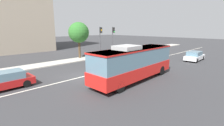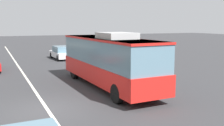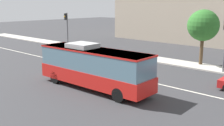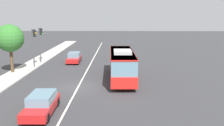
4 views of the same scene
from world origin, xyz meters
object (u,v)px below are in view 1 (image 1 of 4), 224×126
at_px(street_tree_kerbside_left, 79,33).
at_px(sedan_white, 195,56).
at_px(sedan_red_ahead, 136,54).
at_px(traffic_light_far_corner, 101,37).
at_px(sedan_red, 4,81).
at_px(traffic_light_mid_block, 113,36).
at_px(transit_bus, 134,62).

bearing_deg(street_tree_kerbside_left, sedan_white, -49.83).
bearing_deg(sedan_red_ahead, traffic_light_far_corner, -51.53).
height_order(sedan_red, sedan_white, same).
bearing_deg(street_tree_kerbside_left, traffic_light_mid_block, -16.39).
bearing_deg(transit_bus, sedan_white, -4.23).
bearing_deg(sedan_red, street_tree_kerbside_left, -149.89).
distance_m(transit_bus, traffic_light_mid_block, 14.60).
bearing_deg(traffic_light_far_corner, sedan_white, 36.79).
xyz_separation_m(transit_bus, traffic_light_far_corner, (5.68, 11.52, 1.75)).
xyz_separation_m(transit_bus, sedan_red_ahead, (9.62, 6.96, -1.09)).
xyz_separation_m(sedan_red, traffic_light_far_corner, (15.23, 5.52, 2.84)).
bearing_deg(transit_bus, sedan_red_ahead, 34.17).
height_order(transit_bus, traffic_light_far_corner, traffic_light_far_corner).
distance_m(sedan_white, street_tree_kerbside_left, 18.65).
relative_size(sedan_red, sedan_red_ahead, 0.99).
xyz_separation_m(traffic_light_mid_block, traffic_light_far_corner, (-3.03, -0.06, 0.00)).
bearing_deg(sedan_red, traffic_light_mid_block, -163.99).
bearing_deg(sedan_white, street_tree_kerbside_left, 128.45).
relative_size(transit_bus, sedan_red, 2.22).
bearing_deg(street_tree_kerbside_left, transit_bus, -101.24).
bearing_deg(sedan_white, traffic_light_mid_block, 113.51).
xyz_separation_m(sedan_red_ahead, traffic_light_far_corner, (-3.94, 4.56, 2.84)).
height_order(transit_bus, traffic_light_mid_block, traffic_light_mid_block).
relative_size(sedan_red_ahead, traffic_light_far_corner, 0.88).
height_order(sedan_red_ahead, traffic_light_far_corner, traffic_light_far_corner).
bearing_deg(sedan_white, traffic_light_far_corner, 124.14).
bearing_deg(street_tree_kerbside_left, sedan_red, -148.93).
xyz_separation_m(transit_bus, sedan_red, (-9.55, 6.01, -1.09)).
bearing_deg(traffic_light_far_corner, street_tree_kerbside_left, -120.36).
bearing_deg(traffic_light_mid_block, traffic_light_far_corner, -87.72).
distance_m(traffic_light_mid_block, street_tree_kerbside_left, 6.35).
bearing_deg(traffic_light_far_corner, transit_bus, -25.32).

